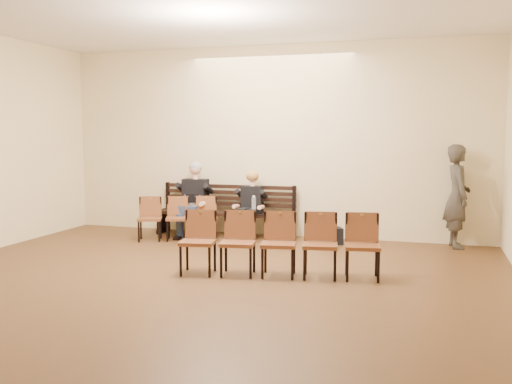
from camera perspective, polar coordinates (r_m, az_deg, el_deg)
ground at (r=6.19m, az=-11.13°, el=-12.13°), size 10.00×10.00×0.00m
room_walls at (r=6.62m, az=-8.33°, el=11.32°), size 8.02×10.01×3.51m
bench at (r=10.60m, az=-3.09°, el=-3.19°), size 2.60×0.90×0.45m
seated_man at (r=10.64m, az=-6.26°, el=-0.72°), size 0.56×0.78×1.35m
seated_woman at (r=10.27m, az=-0.55°, el=-1.67°), size 0.47×0.65×1.09m
laptop at (r=10.50m, az=-6.68°, el=-1.45°), size 0.36×0.31×0.22m
water_bottle at (r=10.01m, az=-0.22°, el=-1.70°), size 0.08×0.08×0.25m
bag at (r=9.90m, az=7.48°, el=-4.38°), size 0.46×0.39×0.28m
passerby at (r=9.99m, az=19.51°, el=0.34°), size 0.61×0.80×1.98m
chair_row_front at (r=10.23m, az=-7.82°, el=-2.64°), size 1.46×0.90×0.78m
chair_row_back at (r=7.61m, az=2.28°, el=-5.26°), size 2.69×0.89×0.86m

